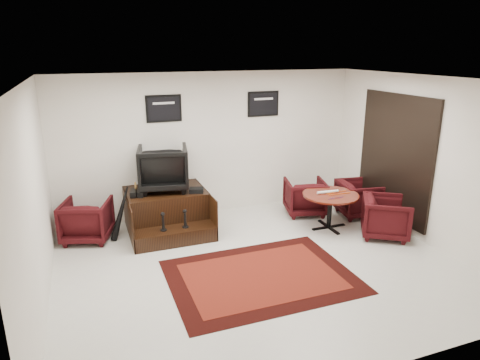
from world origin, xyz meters
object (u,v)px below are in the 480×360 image
(armchair_side, at_px, (87,218))
(table_chair_back, at_px, (305,195))
(table_chair_corner, at_px, (386,215))
(table_chair_window, at_px, (359,197))
(shine_podium, at_px, (167,212))
(shine_chair, at_px, (163,166))
(meeting_table, at_px, (330,198))

(armchair_side, relative_size, table_chair_back, 1.02)
(table_chair_back, xyz_separation_m, table_chair_corner, (0.80, -1.48, 0.01))
(table_chair_window, bearing_deg, armchair_side, 91.13)
(shine_podium, distance_m, shine_chair, 0.86)
(armchair_side, xyz_separation_m, table_chair_window, (5.11, -0.69, -0.01))
(shine_chair, relative_size, table_chair_corner, 1.12)
(shine_podium, relative_size, table_chair_back, 1.88)
(shine_chair, distance_m, armchair_side, 1.60)
(shine_chair, distance_m, meeting_table, 3.11)
(armchair_side, height_order, table_chair_back, armchair_side)
(table_chair_back, relative_size, table_chair_window, 1.00)
(shine_chair, height_order, table_chair_corner, shine_chair)
(shine_chair, bearing_deg, shine_podium, 100.97)
(table_chair_window, bearing_deg, table_chair_back, 73.39)
(shine_chair, distance_m, table_chair_window, 3.89)
(armchair_side, bearing_deg, shine_chair, -157.97)
(meeting_table, bearing_deg, table_chair_window, 21.43)
(shine_chair, xyz_separation_m, table_chair_window, (3.72, -0.79, -0.79))
(meeting_table, distance_m, table_chair_back, 0.84)
(shine_podium, height_order, table_chair_back, table_chair_back)
(shine_podium, distance_m, armchair_side, 1.39)
(armchair_side, bearing_deg, table_chair_back, -165.40)
(shine_chair, height_order, table_chair_back, shine_chair)
(armchair_side, relative_size, table_chair_corner, 1.00)
(shine_podium, bearing_deg, armchair_side, 178.21)
(meeting_table, xyz_separation_m, table_chair_window, (0.90, 0.35, -0.19))
(shine_podium, xyz_separation_m, table_chair_corner, (3.56, -1.66, 0.06))
(shine_podium, distance_m, table_chair_window, 3.78)
(shine_chair, height_order, meeting_table, shine_chair)
(armchair_side, distance_m, table_chair_corner, 5.24)
(shine_chair, bearing_deg, table_chair_corner, 164.04)
(shine_podium, height_order, table_chair_corner, table_chair_corner)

